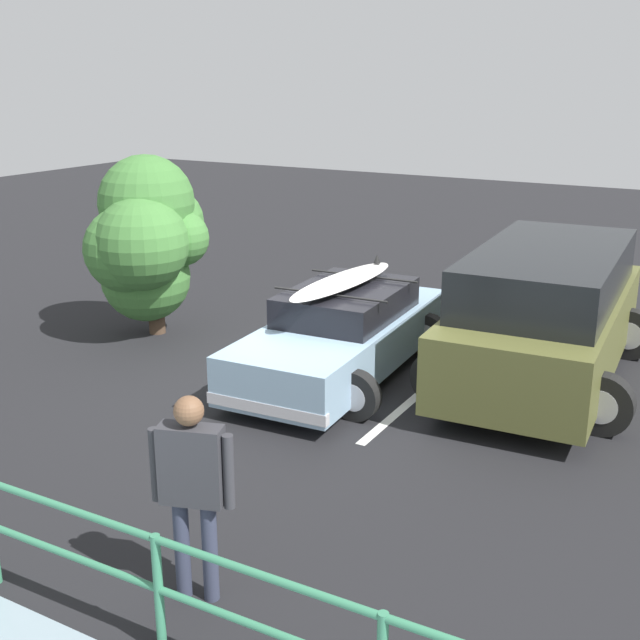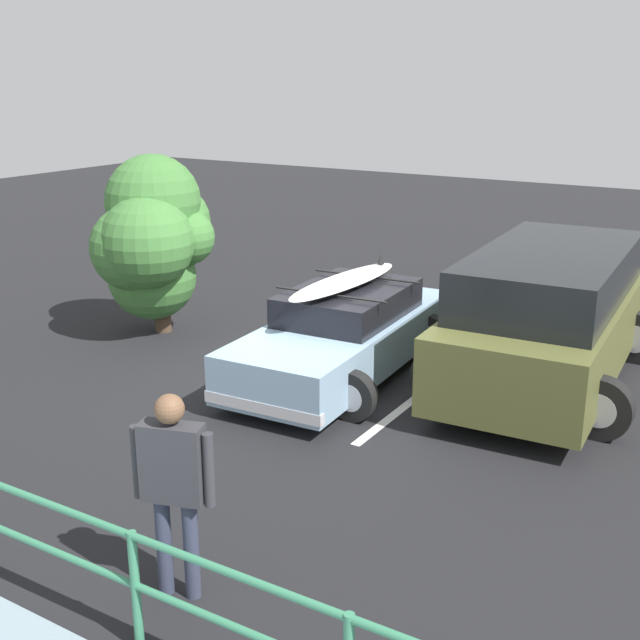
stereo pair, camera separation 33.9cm
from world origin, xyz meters
name	(u,v)px [view 2 (the right image)]	position (x,y,z in m)	size (l,w,h in m)	color
ground_plane	(302,381)	(0.00, 0.00, -0.01)	(44.00, 44.00, 0.02)	black
parking_stripe	(424,392)	(-1.59, -0.49, 0.00)	(3.72, 0.12, 0.00)	silver
sedan_car	(344,333)	(-0.35, -0.52, 0.59)	(2.36, 4.32, 1.49)	#8CADC6
suv_car	(549,315)	(-2.82, -1.67, 0.95)	(2.83, 5.07, 1.84)	brown
person_bystander	(174,478)	(-1.70, 4.46, 1.04)	(0.64, 0.34, 1.73)	#33384C
bush_near_left	(152,239)	(3.06, -0.47, 1.55)	(1.75, 2.10, 2.84)	#4C3828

